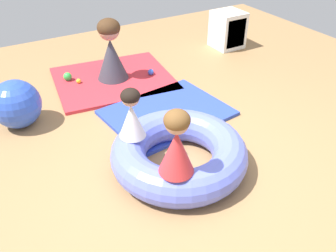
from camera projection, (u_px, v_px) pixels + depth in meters
name	position (u px, v px, depth m)	size (l,w,h in m)	color
ground_plane	(188.00, 168.00, 3.35)	(8.00, 8.00, 0.00)	#9E7549
gym_mat_far_left	(167.00, 113.00, 4.11)	(1.32, 1.02, 0.04)	#2D47B7
gym_mat_far_right	(113.00, 79.00, 4.82)	(1.50, 1.29, 0.04)	red
inflatable_cushion	(179.00, 153.00, 3.28)	(1.25, 1.25, 0.32)	#6070E5
child_in_white	(131.00, 114.00, 3.11)	(0.32, 0.32, 0.47)	white
child_in_red	(177.00, 143.00, 2.69)	(0.40, 0.40, 0.55)	red
adult_seated	(111.00, 50.00, 4.59)	(0.58, 0.58, 0.80)	#383842
play_ball_teal	(168.00, 118.00, 3.92)	(0.08, 0.08, 0.08)	teal
play_ball_yellow	(79.00, 81.00, 4.66)	(0.06, 0.06, 0.06)	yellow
play_ball_green	(68.00, 76.00, 4.72)	(0.11, 0.11, 0.11)	green
play_ball_blue	(151.00, 72.00, 4.86)	(0.08, 0.08, 0.08)	blue
play_ball_orange	(172.00, 124.00, 3.81)	(0.08, 0.08, 0.08)	orange
play_ball_red	(129.00, 121.00, 3.88)	(0.06, 0.06, 0.06)	red
exercise_ball_large	(16.00, 104.00, 3.80)	(0.52, 0.52, 0.52)	blue
storage_cube	(229.00, 30.00, 5.66)	(0.44, 0.44, 0.56)	white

